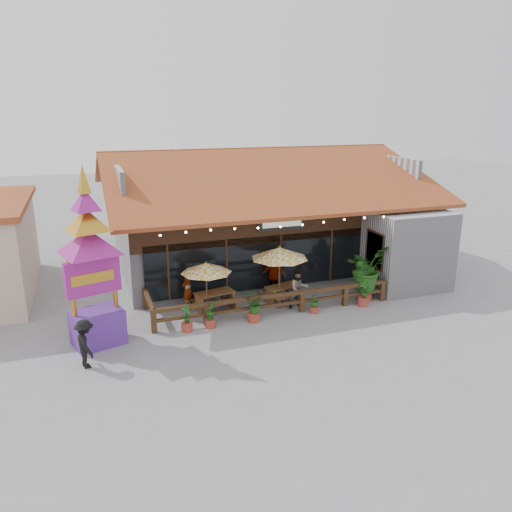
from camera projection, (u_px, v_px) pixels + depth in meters
name	position (u px, v px, depth m)	size (l,w,h in m)	color
ground	(307.00, 306.00, 21.08)	(100.00, 100.00, 0.00)	gray
restaurant_building	(260.00, 222.00, 26.52)	(15.50, 14.73, 6.09)	#B7B7BD
patio_railing	(260.00, 301.00, 19.95)	(10.00, 2.60, 0.92)	#492D1A
umbrella_left	(206.00, 268.00, 19.83)	(2.35, 2.35, 2.19)	brown
umbrella_right	(279.00, 253.00, 20.69)	(2.69, 2.69, 2.57)	brown
picnic_table_left	(215.00, 298.00, 20.55)	(1.85, 1.67, 0.77)	brown
picnic_table_right	(283.00, 291.00, 21.40)	(1.77, 1.62, 0.72)	brown
thai_sign_tower	(90.00, 246.00, 16.68)	(3.13, 3.13, 6.77)	#572893
tropical_plant	(366.00, 269.00, 21.40)	(2.24, 2.15, 2.39)	#973629
diner_a	(188.00, 290.00, 20.45)	(0.63, 0.41, 1.72)	#3C2413
diner_b	(299.00, 289.00, 20.66)	(0.81, 0.63, 1.67)	#3C2413
diner_c	(274.00, 276.00, 21.94)	(1.09, 0.46, 1.87)	#3C2413
pedestrian	(85.00, 344.00, 15.88)	(1.05, 0.60, 1.62)	black
planter_a	(187.00, 320.00, 18.55)	(0.44, 0.42, 1.04)	#973629
planter_b	(210.00, 316.00, 18.87)	(0.44, 0.47, 1.02)	#973629
planter_c	(254.00, 306.00, 19.34)	(0.85, 0.80, 1.12)	#973629
planter_d	(314.00, 304.00, 20.22)	(0.40, 0.40, 0.84)	#973629
planter_e	(363.00, 295.00, 20.95)	(0.45, 0.47, 1.11)	#973629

